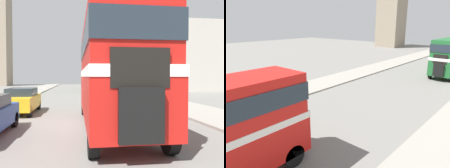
# 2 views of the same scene
# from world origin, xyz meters

# --- Properties ---
(car_parked_mid) EXTENTS (1.67, 4.13, 1.47)m
(car_parked_mid) POSITION_xyz_m (-3.72, 3.96, 0.76)
(car_parked_mid) COLOR gold
(car_parked_mid) RESTS_ON ground_plane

